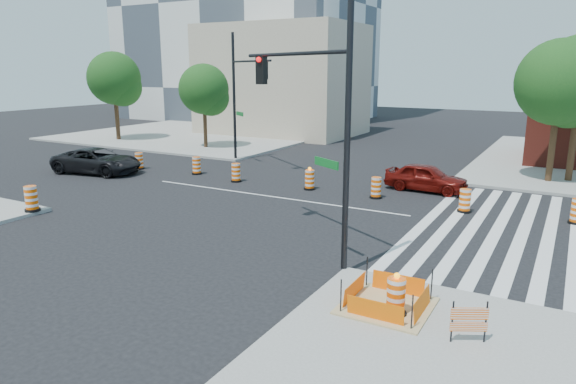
# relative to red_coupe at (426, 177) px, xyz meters

# --- Properties ---
(ground) EXTENTS (120.00, 120.00, 0.00)m
(ground) POSITION_rel_red_coupe_xyz_m (-6.34, -4.91, -0.70)
(ground) COLOR black
(ground) RESTS_ON ground
(sidewalk_nw) EXTENTS (22.00, 22.00, 0.15)m
(sidewalk_nw) POSITION_rel_red_coupe_xyz_m (-24.34, 13.09, -0.63)
(sidewalk_nw) COLOR gray
(sidewalk_nw) RESTS_ON ground
(crosswalk_east) EXTENTS (6.75, 13.50, 0.01)m
(crosswalk_east) POSITION_rel_red_coupe_xyz_m (4.61, -4.91, -0.70)
(crosswalk_east) COLOR silver
(crosswalk_east) RESTS_ON ground
(lane_centerline) EXTENTS (14.00, 0.12, 0.01)m
(lane_centerline) POSITION_rel_red_coupe_xyz_m (-6.34, -4.91, -0.70)
(lane_centerline) COLOR silver
(lane_centerline) RESTS_ON ground
(excavation_pit) EXTENTS (2.20, 2.20, 0.90)m
(excavation_pit) POSITION_rel_red_coupe_xyz_m (2.66, -13.91, -0.48)
(excavation_pit) COLOR tan
(excavation_pit) RESTS_ON ground
(beige_midrise) EXTENTS (14.00, 10.00, 10.00)m
(beige_midrise) POSITION_rel_red_coupe_xyz_m (-18.34, 17.09, 4.30)
(beige_midrise) COLOR #BCA78F
(beige_midrise) RESTS_ON ground
(red_coupe) EXTENTS (4.22, 1.91, 1.41)m
(red_coupe) POSITION_rel_red_coupe_xyz_m (0.00, 0.00, 0.00)
(red_coupe) COLOR #5C0C07
(red_coupe) RESTS_ON ground
(dark_suv) EXTENTS (5.69, 3.37, 1.48)m
(dark_suv) POSITION_rel_red_coupe_xyz_m (-18.32, -5.07, 0.04)
(dark_suv) COLOR black
(dark_suv) RESTS_ON ground
(signal_pole_se) EXTENTS (5.51, 3.26, 8.30)m
(signal_pole_se) POSITION_rel_red_coupe_xyz_m (-0.85, -11.16, 4.38)
(signal_pole_se) COLOR black
(signal_pole_se) RESTS_ON ground
(signal_pole_nw) EXTENTS (5.16, 3.71, 8.22)m
(signal_pole_nw) POSITION_rel_red_coupe_xyz_m (-12.22, 1.54, 4.34)
(signal_pole_nw) COLOR black
(signal_pole_nw) RESTS_ON ground
(pit_drum) EXTENTS (0.57, 0.57, 1.13)m
(pit_drum) POSITION_rel_red_coupe_xyz_m (3.00, -14.26, -0.09)
(pit_drum) COLOR black
(pit_drum) RESTS_ON ground
(sw_corner_drum) EXTENTS (0.64, 0.64, 1.10)m
(sw_corner_drum) POSITION_rel_red_coupe_xyz_m (-13.58, -12.64, -0.04)
(sw_corner_drum) COLOR black
(sw_corner_drum) RESTS_ON ground
(barricade) EXTENTS (0.75, 0.43, 0.98)m
(barricade) POSITION_rel_red_coupe_xyz_m (4.81, -14.69, -0.01)
(barricade) COLOR #FF5A05
(barricade) RESTS_ON ground
(tree_north_a) EXTENTS (4.40, 4.40, 7.49)m
(tree_north_a) POSITION_rel_red_coupe_xyz_m (-27.89, 5.50, 4.32)
(tree_north_a) COLOR #382314
(tree_north_a) RESTS_ON ground
(tree_north_b) EXTENTS (3.81, 3.81, 6.47)m
(tree_north_b) POSITION_rel_red_coupe_xyz_m (-18.57, 5.67, 3.64)
(tree_north_b) COLOR #382314
(tree_north_b) RESTS_ON ground
(tree_north_c) EXTENTS (4.51, 4.51, 7.66)m
(tree_north_c) POSITION_rel_red_coupe_xyz_m (5.41, 5.07, 4.44)
(tree_north_c) COLOR #382314
(tree_north_c) RESTS_ON ground
(median_drum_0) EXTENTS (0.60, 0.60, 1.02)m
(median_drum_0) POSITION_rel_red_coupe_xyz_m (-17.06, -2.94, -0.22)
(median_drum_0) COLOR black
(median_drum_0) RESTS_ON ground
(median_drum_1) EXTENTS (0.60, 0.60, 1.02)m
(median_drum_1) POSITION_rel_red_coupe_xyz_m (-12.94, -2.42, -0.22)
(median_drum_1) COLOR black
(median_drum_1) RESTS_ON ground
(median_drum_2) EXTENTS (0.60, 0.60, 1.02)m
(median_drum_2) POSITION_rel_red_coupe_xyz_m (-9.71, -2.98, -0.22)
(median_drum_2) COLOR black
(median_drum_2) RESTS_ON ground
(median_drum_3) EXTENTS (0.60, 0.60, 1.18)m
(median_drum_3) POSITION_rel_red_coupe_xyz_m (-5.32, -2.65, -0.21)
(median_drum_3) COLOR black
(median_drum_3) RESTS_ON ground
(median_drum_4) EXTENTS (0.60, 0.60, 1.02)m
(median_drum_4) POSITION_rel_red_coupe_xyz_m (-1.71, -2.67, -0.22)
(median_drum_4) COLOR black
(median_drum_4) RESTS_ON ground
(median_drum_5) EXTENTS (0.60, 0.60, 1.02)m
(median_drum_5) POSITION_rel_red_coupe_xyz_m (2.52, -3.16, -0.22)
(median_drum_5) COLOR black
(median_drum_5) RESTS_ON ground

